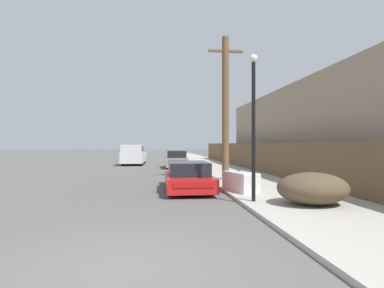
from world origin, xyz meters
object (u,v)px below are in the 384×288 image
Objects in this scene: car_parked_mid at (176,160)px; utility_pole at (225,107)px; street_lamp at (254,116)px; parked_sports_car_red at (188,177)px; brush_pile at (313,188)px; pickup_truck at (134,155)px; discarded_fridge at (241,182)px.

car_parked_mid is 0.56× the size of utility_pole.
utility_pole reaches higher than street_lamp.
parked_sports_car_red reaches higher than brush_pile.
pickup_truck reaches higher than parked_sports_car_red.
street_lamp is at bearing -94.51° from utility_pole.
discarded_fridge is at bearing -81.42° from car_parked_mid.
car_parked_mid is 15.38m from street_lamp.
utility_pole is at bearing -76.61° from car_parked_mid.
utility_pole is (5.71, -13.39, 2.93)m from pickup_truck.
parked_sports_car_red is (-1.92, 1.24, 0.07)m from discarded_fridge.
car_parked_mid is 0.88× the size of street_lamp.
car_parked_mid is at bearing 89.31° from parked_sports_car_red.
street_lamp is at bearing -83.03° from car_parked_mid.
pickup_truck is at bearing 105.17° from street_lamp.
discarded_fridge is 0.43× the size of car_parked_mid.
pickup_truck is (-3.49, 16.03, 0.40)m from parked_sports_car_red.
discarded_fridge is 3.11m from brush_pile.
utility_pole reaches higher than parked_sports_car_red.
street_lamp reaches higher than brush_pile.
pickup_truck is at bearing 108.87° from brush_pile.
parked_sports_car_red is at bearing -130.08° from utility_pole.
discarded_fridge is 0.33× the size of pickup_truck.
brush_pile is (1.13, -6.65, -3.27)m from utility_pole.
discarded_fridge is 2.29m from parked_sports_car_red.
street_lamp is (-0.17, -2.07, 2.34)m from discarded_fridge.
utility_pole is 3.45× the size of brush_pile.
car_parked_mid is 9.93m from utility_pole.
street_lamp is (1.49, -15.15, 2.16)m from car_parked_mid.
utility_pole reaches higher than brush_pile.
car_parked_mid is at bearing 102.03° from utility_pole.
utility_pole is at bearing 50.53° from parked_sports_car_red.
pickup_truck reaches higher than brush_pile.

